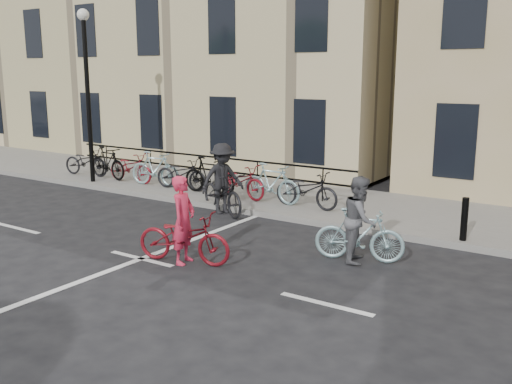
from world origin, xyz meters
The scene contains 9 objects.
ground centered at (0.00, 0.00, 0.00)m, with size 120.00×120.00×0.00m, color black.
sidewalk centered at (-4.00, 6.00, 0.07)m, with size 46.00×4.00×0.15m, color slate.
building_west centered at (-9.00, 13.00, 5.15)m, with size 20.00×10.00×10.00m, color tan.
lamp_post centered at (-6.50, 4.40, 3.49)m, with size 0.36×0.36×5.28m.
bollard_east centered at (5.00, 4.25, 0.60)m, with size 0.14×0.14×0.90m, color black.
parked_bikes centered at (-3.30, 5.04, 0.64)m, with size 10.40×1.23×1.05m.
cyclist_pink centered at (0.84, 0.30, 0.58)m, with size 1.99×1.08×1.68m.
cyclist_grey centered at (3.56, 2.24, 0.67)m, with size 1.78×0.95×1.66m.
cyclist_dark centered at (-0.91, 3.84, 0.71)m, with size 2.13×1.53×1.81m.
Camera 1 is at (7.72, -7.56, 3.56)m, focal length 40.00 mm.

